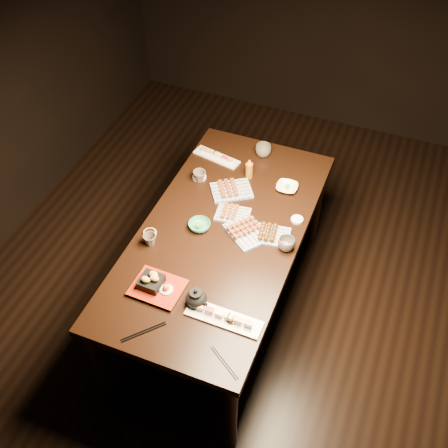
# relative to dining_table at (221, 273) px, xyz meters

# --- Properties ---
(ground) EXTENTS (5.00, 5.00, 0.00)m
(ground) POSITION_rel_dining_table_xyz_m (0.26, -0.13, -0.38)
(ground) COLOR black
(ground) RESTS_ON ground
(dining_table) EXTENTS (0.90, 1.80, 0.75)m
(dining_table) POSITION_rel_dining_table_xyz_m (0.00, 0.00, 0.00)
(dining_table) COLOR black
(dining_table) RESTS_ON ground
(sushi_platter_near) EXTENTS (0.40, 0.12, 0.05)m
(sushi_platter_near) POSITION_rel_dining_table_xyz_m (0.24, -0.55, 0.40)
(sushi_platter_near) COLOR white
(sushi_platter_near) RESTS_ON dining_table
(sushi_platter_far) EXTENTS (0.33, 0.15, 0.04)m
(sushi_platter_far) POSITION_rel_dining_table_xyz_m (-0.28, 0.62, 0.39)
(sushi_platter_far) COLOR white
(sushi_platter_far) RESTS_ON dining_table
(yakitori_plate_center) EXTENTS (0.22, 0.17, 0.05)m
(yakitori_plate_center) POSITION_rel_dining_table_xyz_m (0.01, 0.16, 0.40)
(yakitori_plate_center) COLOR #828EB6
(yakitori_plate_center) RESTS_ON dining_table
(yakitori_plate_right) EXTENTS (0.30, 0.29, 0.06)m
(yakitori_plate_right) POSITION_rel_dining_table_xyz_m (0.14, 0.04, 0.41)
(yakitori_plate_right) COLOR #828EB6
(yakitori_plate_right) RESTS_ON dining_table
(yakitori_plate_left) EXTENTS (0.30, 0.28, 0.06)m
(yakitori_plate_left) POSITION_rel_dining_table_xyz_m (-0.07, 0.35, 0.41)
(yakitori_plate_left) COLOR #828EB6
(yakitori_plate_left) RESTS_ON dining_table
(tsukune_plate) EXTENTS (0.23, 0.19, 0.05)m
(tsukune_plate) POSITION_rel_dining_table_xyz_m (0.28, 0.08, 0.40)
(tsukune_plate) COLOR #828EB6
(tsukune_plate) RESTS_ON dining_table
(edamame_bowl_green) EXTENTS (0.16, 0.16, 0.04)m
(edamame_bowl_green) POSITION_rel_dining_table_xyz_m (-0.13, -0.01, 0.40)
(edamame_bowl_green) COLOR #2D8B6B
(edamame_bowl_green) RESTS_ON dining_table
(edamame_bowl_cream) EXTENTS (0.14, 0.14, 0.03)m
(edamame_bowl_cream) POSITION_rel_dining_table_xyz_m (0.25, 0.49, 0.39)
(edamame_bowl_cream) COLOR #FCF9CE
(edamame_bowl_cream) RESTS_ON dining_table
(tempura_tray) EXTENTS (0.27, 0.22, 0.10)m
(tempura_tray) POSITION_rel_dining_table_xyz_m (-0.15, -0.51, 0.42)
(tempura_tray) COLOR black
(tempura_tray) RESTS_ON dining_table
(teacup_near_left) EXTENTS (0.09, 0.09, 0.07)m
(teacup_near_left) POSITION_rel_dining_table_xyz_m (-0.34, -0.23, 0.41)
(teacup_near_left) COLOR #4D453B
(teacup_near_left) RESTS_ON dining_table
(teacup_mid_right) EXTENTS (0.10, 0.10, 0.08)m
(teacup_mid_right) POSITION_rel_dining_table_xyz_m (0.39, 0.02, 0.41)
(teacup_mid_right) COLOR #4D453B
(teacup_mid_right) RESTS_ON dining_table
(teacup_far_left) EXTENTS (0.08, 0.08, 0.07)m
(teacup_far_left) POSITION_rel_dining_table_xyz_m (-0.29, 0.37, 0.41)
(teacup_far_left) COLOR #4D453B
(teacup_far_left) RESTS_ON dining_table
(teacup_far_right) EXTENTS (0.14, 0.14, 0.08)m
(teacup_far_right) POSITION_rel_dining_table_xyz_m (-0.00, 0.75, 0.42)
(teacup_far_right) COLOR #4D453B
(teacup_far_right) RESTS_ON dining_table
(teapot) EXTENTS (0.17, 0.17, 0.11)m
(teapot) POSITION_rel_dining_table_xyz_m (0.07, -0.51, 0.43)
(teapot) COLOR black
(teapot) RESTS_ON dining_table
(condiment_bottle) EXTENTS (0.05, 0.05, 0.14)m
(condiment_bottle) POSITION_rel_dining_table_xyz_m (-0.01, 0.51, 0.45)
(condiment_bottle) COLOR brown
(condiment_bottle) RESTS_ON dining_table
(sauce_dish_west) EXTENTS (0.08, 0.08, 0.01)m
(sauce_dish_west) POSITION_rel_dining_table_xyz_m (-0.37, -0.16, 0.38)
(sauce_dish_west) COLOR white
(sauce_dish_west) RESTS_ON dining_table
(sauce_dish_east) EXTENTS (0.09, 0.09, 0.01)m
(sauce_dish_east) POSITION_rel_dining_table_xyz_m (0.38, 0.25, 0.38)
(sauce_dish_east) COLOR white
(sauce_dish_east) RESTS_ON dining_table
(sauce_dish_se) EXTENTS (0.08, 0.08, 0.01)m
(sauce_dish_se) POSITION_rel_dining_table_xyz_m (0.28, -0.55, 0.38)
(sauce_dish_se) COLOR white
(sauce_dish_se) RESTS_ON dining_table
(sauce_dish_nw) EXTENTS (0.09, 0.09, 0.02)m
(sauce_dish_nw) POSITION_rel_dining_table_xyz_m (-0.30, 0.39, 0.38)
(sauce_dish_nw) COLOR white
(sauce_dish_nw) RESTS_ON dining_table
(chopsticks_near) EXTENTS (0.17, 0.19, 0.01)m
(chopsticks_near) POSITION_rel_dining_table_xyz_m (-0.10, -0.77, 0.38)
(chopsticks_near) COLOR black
(chopsticks_near) RESTS_ON dining_table
(chopsticks_se) EXTENTS (0.19, 0.13, 0.01)m
(chopsticks_se) POSITION_rel_dining_table_xyz_m (0.33, -0.78, 0.38)
(chopsticks_se) COLOR black
(chopsticks_se) RESTS_ON dining_table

